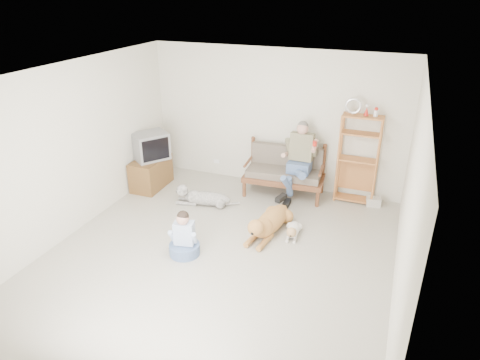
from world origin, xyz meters
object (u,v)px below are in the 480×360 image
at_px(etagere, 358,159).
at_px(tv_stand, 151,173).
at_px(golden_retriever, 268,223).
at_px(loveseat, 285,170).

distance_m(etagere, tv_stand, 4.00).
xyz_separation_m(tv_stand, golden_retriever, (2.73, -0.83, -0.11)).
distance_m(loveseat, golden_retriever, 1.55).
relative_size(etagere, tv_stand, 2.15).
relative_size(etagere, golden_retriever, 1.28).
bearing_deg(tv_stand, golden_retriever, -17.93).
height_order(tv_stand, golden_retriever, tv_stand).
bearing_deg(golden_retriever, loveseat, 103.82).
distance_m(tv_stand, golden_retriever, 2.86).
distance_m(loveseat, etagere, 1.36).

